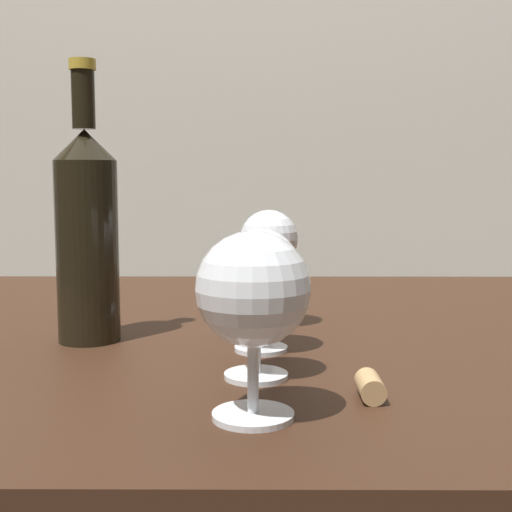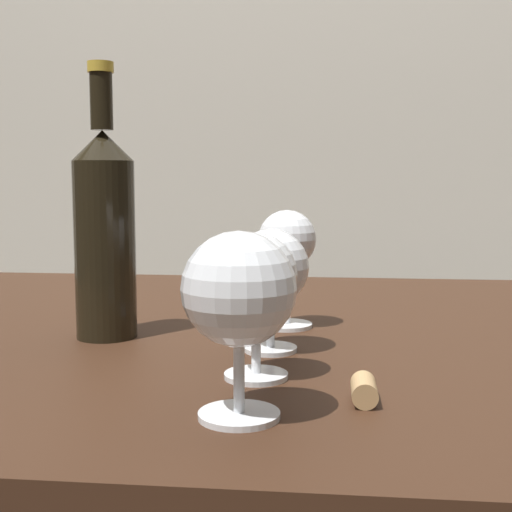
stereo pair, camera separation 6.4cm
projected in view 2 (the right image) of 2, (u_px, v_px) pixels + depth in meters
name	position (u px, v px, depth m)	size (l,w,h in m)	color
back_wall	(286.00, 39.00, 1.97)	(5.00, 0.08, 2.60)	beige
dining_table	(226.00, 397.00, 0.89)	(1.21, 0.90, 0.72)	#382114
wine_glass_amber	(239.00, 291.00, 0.54)	(0.09, 0.09, 0.15)	white
wine_glass_chardonnay	(256.00, 278.00, 0.65)	(0.08, 0.08, 0.14)	white
wine_glass_rose	(271.00, 270.00, 0.75)	(0.08, 0.08, 0.13)	white
wine_glass_pinot	(287.00, 243.00, 0.87)	(0.07, 0.07, 0.15)	white
wine_bottle	(105.00, 229.00, 0.81)	(0.07, 0.07, 0.32)	black
cork	(364.00, 390.00, 0.59)	(0.02, 0.02, 0.04)	tan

